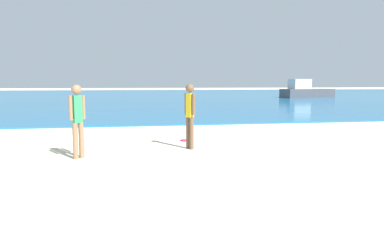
# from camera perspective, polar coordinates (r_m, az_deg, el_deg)

# --- Properties ---
(water) EXTENTS (160.00, 60.00, 0.06)m
(water) POSITION_cam_1_polar(r_m,az_deg,el_deg) (42.67, -6.49, 3.63)
(water) COLOR #1E6B9E
(water) RESTS_ON ground
(person_standing) EXTENTS (0.25, 0.36, 1.75)m
(person_standing) POSITION_cam_1_polar(r_m,az_deg,el_deg) (8.25, -0.41, 0.52)
(person_standing) COLOR brown
(person_standing) RESTS_ON ground
(frisbee) EXTENTS (0.29, 0.29, 0.03)m
(frisbee) POSITION_cam_1_polar(r_m,az_deg,el_deg) (9.53, -1.36, -4.71)
(frisbee) COLOR #E51E4C
(frisbee) RESTS_ON ground
(person_distant) EXTENTS (0.33, 0.29, 1.74)m
(person_distant) POSITION_cam_1_polar(r_m,az_deg,el_deg) (7.68, -20.39, -0.32)
(person_distant) COLOR #936B4C
(person_distant) RESTS_ON ground
(boat_far) EXTENTS (6.46, 3.12, 2.11)m
(boat_far) POSITION_cam_1_polar(r_m,az_deg,el_deg) (37.75, 20.24, 4.14)
(boat_far) COLOR #4C4C51
(boat_far) RESTS_ON water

